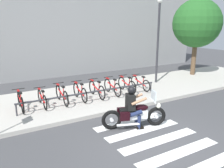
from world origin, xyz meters
TOP-DOWN VIEW (x-y plane):
  - ground_plane at (0.00, 0.00)m, footprint 48.00×48.00m
  - sidewalk at (0.00, 4.74)m, footprint 24.00×4.40m
  - crosswalk_stripe_0 at (0.21, -1.60)m, footprint 2.80×0.40m
  - crosswalk_stripe_1 at (0.21, -0.80)m, footprint 2.80×0.40m
  - crosswalk_stripe_2 at (0.21, 0.00)m, footprint 2.80×0.40m
  - crosswalk_stripe_3 at (0.21, 0.80)m, footprint 2.80×0.40m
  - crosswalk_stripe_4 at (0.21, 1.60)m, footprint 2.80×0.40m
  - motorcycle at (0.08, 1.13)m, footprint 2.16×0.95m
  - rider at (0.01, 1.16)m, footprint 0.74×0.67m
  - bicycle_0 at (-3.02, 4.40)m, footprint 0.48×1.60m
  - bicycle_1 at (-2.19, 4.40)m, footprint 0.48×1.58m
  - bicycle_2 at (-1.37, 4.40)m, footprint 0.48×1.75m
  - bicycle_3 at (-0.54, 4.40)m, footprint 0.48×1.64m
  - bicycle_4 at (0.28, 4.40)m, footprint 0.48×1.70m
  - bicycle_5 at (1.11, 4.40)m, footprint 0.48×1.64m
  - bicycle_6 at (1.94, 4.40)m, footprint 0.48×1.63m
  - bicycle_7 at (2.76, 4.40)m, footprint 0.48×1.64m
  - bike_rack at (-0.13, 3.84)m, footprint 6.38×0.07m
  - street_lamp at (4.47, 5.14)m, footprint 0.28×0.28m
  - tree_near_rack at (7.96, 5.54)m, footprint 3.03×3.03m
  - building_backdrop at (0.00, 10.44)m, footprint 24.00×1.20m

SIDE VIEW (x-z plane):
  - ground_plane at x=0.00m, z-range 0.00..0.00m
  - crosswalk_stripe_0 at x=0.21m, z-range 0.00..0.01m
  - crosswalk_stripe_1 at x=0.21m, z-range 0.00..0.01m
  - crosswalk_stripe_2 at x=0.21m, z-range 0.00..0.01m
  - crosswalk_stripe_3 at x=0.21m, z-range 0.00..0.01m
  - crosswalk_stripe_4 at x=0.21m, z-range 0.00..0.01m
  - sidewalk at x=0.00m, z-range 0.00..0.15m
  - motorcycle at x=0.08m, z-range -0.16..1.10m
  - bicycle_1 at x=-2.19m, z-range 0.12..0.85m
  - bicycle_7 at x=2.76m, z-range 0.12..0.85m
  - bicycle_0 at x=-3.02m, z-range 0.12..0.90m
  - bicycle_6 at x=1.94m, z-range 0.11..0.90m
  - bicycle_5 at x=1.11m, z-range 0.11..0.91m
  - bicycle_4 at x=0.28m, z-range 0.11..0.91m
  - bicycle_3 at x=-0.54m, z-range 0.11..0.91m
  - bicycle_2 at x=-1.37m, z-range 0.11..0.91m
  - bike_rack at x=-0.13m, z-range 0.34..0.82m
  - rider at x=0.01m, z-range 0.11..1.57m
  - street_lamp at x=4.47m, z-range 0.47..5.22m
  - building_backdrop at x=0.00m, z-range 0.00..6.83m
  - tree_near_rack at x=7.96m, z-range 0.95..5.91m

